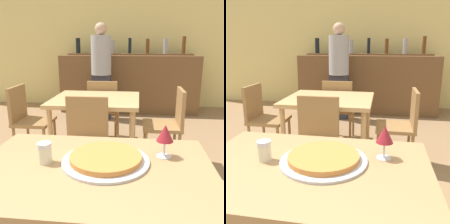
% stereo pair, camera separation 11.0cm
% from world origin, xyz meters
% --- Properties ---
extents(wall_back, '(8.00, 0.05, 2.80)m').
position_xyz_m(wall_back, '(0.00, 4.36, 1.40)').
color(wall_back, '#EAD684').
rests_on(wall_back, ground_plane).
extents(dining_table_near, '(1.06, 0.72, 0.76)m').
position_xyz_m(dining_table_near, '(0.00, 0.00, 0.67)').
color(dining_table_near, '#A87F51').
rests_on(dining_table_near, ground_plane).
extents(dining_table_far, '(0.92, 0.81, 0.73)m').
position_xyz_m(dining_table_far, '(-0.26, 1.61, 0.64)').
color(dining_table_far, tan).
rests_on(dining_table_far, ground_plane).
extents(bar_counter, '(2.60, 0.56, 1.08)m').
position_xyz_m(bar_counter, '(0.00, 3.85, 0.54)').
color(bar_counter, brown).
rests_on(bar_counter, ground_plane).
extents(bar_back_shelf, '(2.39, 0.24, 0.35)m').
position_xyz_m(bar_back_shelf, '(-0.03, 3.99, 1.16)').
color(bar_back_shelf, brown).
rests_on(bar_back_shelf, bar_counter).
extents(chair_far_side_front, '(0.40, 0.40, 0.84)m').
position_xyz_m(chair_far_side_front, '(-0.26, 1.03, 0.49)').
color(chair_far_side_front, olive).
rests_on(chair_far_side_front, ground_plane).
extents(chair_far_side_back, '(0.40, 0.40, 0.84)m').
position_xyz_m(chair_far_side_back, '(-0.26, 2.18, 0.49)').
color(chair_far_side_back, olive).
rests_on(chair_far_side_back, ground_plane).
extents(chair_far_side_left, '(0.40, 0.40, 0.84)m').
position_xyz_m(chair_far_side_left, '(-1.05, 1.61, 0.49)').
color(chair_far_side_left, olive).
rests_on(chair_far_side_left, ground_plane).
extents(chair_far_side_right, '(0.40, 0.40, 0.84)m').
position_xyz_m(chair_far_side_right, '(0.52, 1.61, 0.49)').
color(chair_far_side_right, olive).
rests_on(chair_far_side_right, ground_plane).
extents(pizza_tray, '(0.40, 0.40, 0.04)m').
position_xyz_m(pizza_tray, '(0.05, 0.05, 0.78)').
color(pizza_tray, '#B7B7BC').
rests_on(pizza_tray, dining_table_near).
extents(cheese_shaker, '(0.06, 0.06, 0.10)m').
position_xyz_m(cheese_shaker, '(-0.22, 0.01, 0.81)').
color(cheese_shaker, beige).
rests_on(cheese_shaker, dining_table_near).
extents(person_standing, '(0.34, 0.34, 1.63)m').
position_xyz_m(person_standing, '(-0.45, 3.27, 0.88)').
color(person_standing, '#2D2D38').
rests_on(person_standing, ground_plane).
extents(wine_glass, '(0.08, 0.08, 0.16)m').
position_xyz_m(wine_glass, '(0.32, 0.13, 0.88)').
color(wine_glass, silver).
rests_on(wine_glass, dining_table_near).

